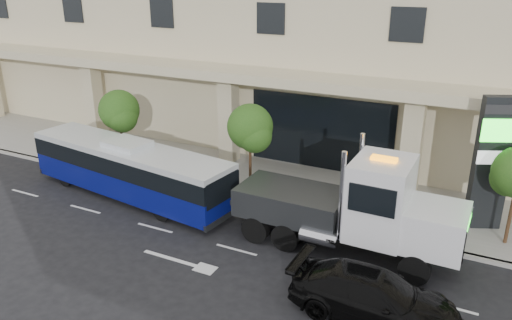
{
  "coord_description": "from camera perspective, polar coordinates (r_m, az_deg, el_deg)",
  "views": [
    {
      "loc": [
        8.38,
        -16.53,
        10.42
      ],
      "look_at": [
        -0.88,
        2.0,
        2.47
      ],
      "focal_mm": 35.0,
      "sensor_mm": 36.0,
      "label": 1
    }
  ],
  "objects": [
    {
      "name": "ground",
      "position": [
        21.26,
        -0.28,
        -8.35
      ],
      "size": [
        120.0,
        120.0,
        0.0
      ],
      "primitive_type": "plane",
      "color": "black",
      "rests_on": "ground"
    },
    {
      "name": "sidewalk",
      "position": [
        25.32,
        4.84,
        -3.21
      ],
      "size": [
        120.0,
        6.0,
        0.15
      ],
      "primitive_type": "cube",
      "color": "gray",
      "rests_on": "ground"
    },
    {
      "name": "curb",
      "position": [
        22.82,
        2.0,
        -5.98
      ],
      "size": [
        120.0,
        0.3,
        0.15
      ],
      "primitive_type": "cube",
      "color": "gray",
      "rests_on": "ground"
    },
    {
      "name": "tree_left",
      "position": [
        28.2,
        -15.32,
        5.22
      ],
      "size": [
        2.27,
        2.2,
        4.22
      ],
      "color": "#422B19",
      "rests_on": "sidewalk"
    },
    {
      "name": "tree_mid",
      "position": [
        23.74,
        -0.64,
        3.43
      ],
      "size": [
        2.28,
        2.2,
        4.38
      ],
      "color": "#422B19",
      "rests_on": "sidewalk"
    },
    {
      "name": "city_bus",
      "position": [
        24.69,
        -14.26,
        -0.97
      ],
      "size": [
        11.53,
        3.83,
        2.87
      ],
      "rotation": [
        0.0,
        0.0,
        -0.13
      ],
      "color": "black",
      "rests_on": "ground"
    },
    {
      "name": "tow_truck",
      "position": [
        19.46,
        11.33,
        -5.54
      ],
      "size": [
        9.94,
        2.61,
        4.53
      ],
      "rotation": [
        0.0,
        0.0,
        -0.01
      ],
      "color": "#2D3033",
      "rests_on": "ground"
    },
    {
      "name": "black_sedan",
      "position": [
        16.7,
        13.35,
        -14.91
      ],
      "size": [
        5.43,
        2.26,
        1.57
      ],
      "primitive_type": "imported",
      "rotation": [
        0.0,
        0.0,
        1.56
      ],
      "color": "black",
      "rests_on": "ground"
    },
    {
      "name": "signage_pylon",
      "position": [
        22.44,
        25.33,
        -0.33
      ],
      "size": [
        1.49,
        1.05,
        5.67
      ],
      "rotation": [
        0.0,
        0.0,
        0.42
      ],
      "color": "black",
      "rests_on": "sidewalk"
    }
  ]
}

